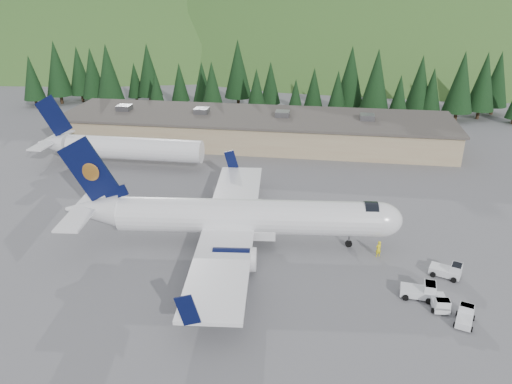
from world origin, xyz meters
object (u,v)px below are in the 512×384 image
object	(u,v)px
terminal_building	(255,129)
baggage_tug_d	(440,303)
baggage_tug_c	(465,316)
baggage_tug_b	(448,271)
ramp_worker	(378,249)
airliner	(238,218)
second_airliner	(117,147)
baggage_tug_a	(421,291)

from	to	relation	value
terminal_building	baggage_tug_d	bearing A→B (deg)	-62.52
baggage_tug_c	baggage_tug_b	bearing A→B (deg)	18.98
baggage_tug_d	ramp_worker	size ratio (longest dim) A/B	1.49
baggage_tug_c	terminal_building	world-z (taller)	terminal_building
baggage_tug_c	baggage_tug_d	xyz separation A→B (m)	(-1.88, 1.63, 0.03)
airliner	terminal_building	xyz separation A→B (m)	(-3.89, 38.11, -0.77)
airliner	second_airliner	world-z (taller)	airliner
airliner	second_airliner	xyz separation A→B (m)	(-23.81, 22.11, -0.07)
second_airliner	baggage_tug_b	world-z (taller)	second_airliner
airliner	baggage_tug_c	xyz separation A→B (m)	(22.63, -10.91, -2.76)
baggage_tug_a	terminal_building	distance (m)	51.33
baggage_tug_b	ramp_worker	size ratio (longest dim) A/B	1.77
second_airliner	baggage_tug_a	world-z (taller)	second_airliner
second_airliner	terminal_building	bearing A→B (deg)	38.78
second_airliner	baggage_tug_c	bearing A→B (deg)	-35.42
second_airliner	baggage_tug_a	distance (m)	52.42
airliner	baggage_tug_c	bearing A→B (deg)	-31.31
baggage_tug_b	baggage_tug_c	size ratio (longest dim) A/B	1.16
second_airliner	baggage_tug_d	distance (m)	54.57
baggage_tug_b	baggage_tug_d	world-z (taller)	baggage_tug_b
baggage_tug_a	baggage_tug_b	world-z (taller)	baggage_tug_a
airliner	baggage_tug_b	size ratio (longest dim) A/B	11.31
baggage_tug_a	ramp_worker	bearing A→B (deg)	122.69
baggage_tug_a	ramp_worker	size ratio (longest dim) A/B	1.76
baggage_tug_a	terminal_building	size ratio (longest dim) A/B	0.05
baggage_tug_d	ramp_worker	world-z (taller)	ramp_worker
airliner	baggage_tug_b	world-z (taller)	airliner
terminal_building	baggage_tug_d	distance (m)	53.45
baggage_tug_d	ramp_worker	distance (m)	10.14
baggage_tug_a	baggage_tug_b	size ratio (longest dim) A/B	0.99
airliner	baggage_tug_c	world-z (taller)	airliner
second_airliner	baggage_tug_b	bearing A→B (deg)	-28.89
baggage_tug_a	ramp_worker	xyz separation A→B (m)	(-3.51, 7.21, 0.19)
baggage_tug_b	terminal_building	size ratio (longest dim) A/B	0.05
terminal_building	baggage_tug_a	bearing A→B (deg)	-63.17
baggage_tug_c	terminal_building	size ratio (longest dim) A/B	0.04
baggage_tug_a	ramp_worker	distance (m)	8.02
airliner	baggage_tug_b	distance (m)	23.02
baggage_tug_c	baggage_tug_d	size ratio (longest dim) A/B	1.03
baggage_tug_a	second_airliner	bearing A→B (deg)	152.09
baggage_tug_a	baggage_tug_b	distance (m)	5.34
airliner	ramp_worker	distance (m)	15.95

